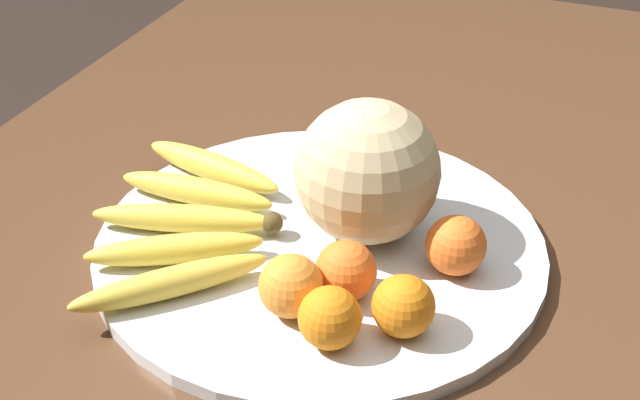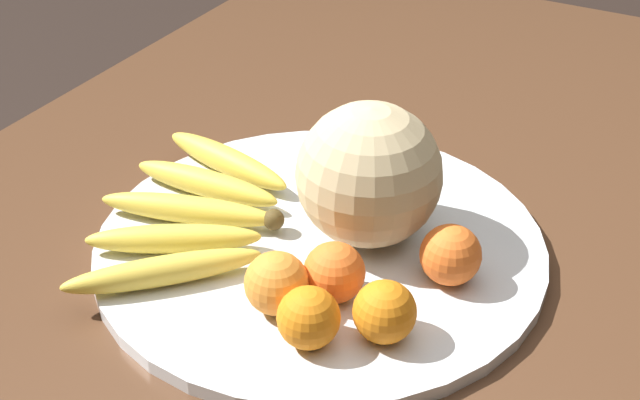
# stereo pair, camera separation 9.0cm
# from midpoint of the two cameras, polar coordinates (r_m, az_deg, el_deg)

# --- Properties ---
(kitchen_table) EXTENTS (1.62, 0.95, 0.72)m
(kitchen_table) POSITION_cam_midpoint_polar(r_m,az_deg,el_deg) (1.01, 2.28, -6.28)
(kitchen_table) COLOR #4C301E
(kitchen_table) RESTS_ON ground_plane
(fruit_bowl) EXTENTS (0.47, 0.47, 0.02)m
(fruit_bowl) POSITION_cam_midpoint_polar(r_m,az_deg,el_deg) (0.94, 2.76, -3.00)
(fruit_bowl) COLOR silver
(fruit_bowl) RESTS_ON kitchen_table
(melon) EXTENTS (0.15, 0.15, 0.15)m
(melon) POSITION_cam_midpoint_polar(r_m,az_deg,el_deg) (0.90, 6.02, 1.53)
(melon) COLOR #C6B284
(melon) RESTS_ON fruit_bowl
(banana_bunch) EXTENTS (0.32, 0.24, 0.03)m
(banana_bunch) POSITION_cam_midpoint_polar(r_m,az_deg,el_deg) (0.95, -5.37, -0.68)
(banana_bunch) COLOR #473819
(banana_bunch) RESTS_ON fruit_bowl
(orange_front_left) EXTENTS (0.06, 0.06, 0.06)m
(orange_front_left) POSITION_cam_midpoint_polar(r_m,az_deg,el_deg) (0.79, 2.56, -7.66)
(orange_front_left) COLOR orange
(orange_front_left) RESTS_ON fruit_bowl
(orange_front_right) EXTENTS (0.06, 0.06, 0.06)m
(orange_front_right) POSITION_cam_midpoint_polar(r_m,az_deg,el_deg) (0.88, 11.30, -3.57)
(orange_front_right) COLOR orange
(orange_front_right) RESTS_ON fruit_bowl
(orange_mid_center) EXTENTS (0.06, 0.06, 0.06)m
(orange_mid_center) POSITION_cam_midpoint_polar(r_m,az_deg,el_deg) (0.80, 7.40, -7.24)
(orange_mid_center) COLOR orange
(orange_mid_center) RESTS_ON fruit_bowl
(orange_back_left) EXTENTS (0.06, 0.06, 0.06)m
(orange_back_left) POSITION_cam_midpoint_polar(r_m,az_deg,el_deg) (0.83, 0.33, -5.46)
(orange_back_left) COLOR orange
(orange_back_left) RESTS_ON fruit_bowl
(orange_back_right) EXTENTS (0.06, 0.06, 0.06)m
(orange_back_right) POSITION_cam_midpoint_polar(r_m,az_deg,el_deg) (0.84, 4.01, -4.76)
(orange_back_right) COLOR orange
(orange_back_right) RESTS_ON fruit_bowl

